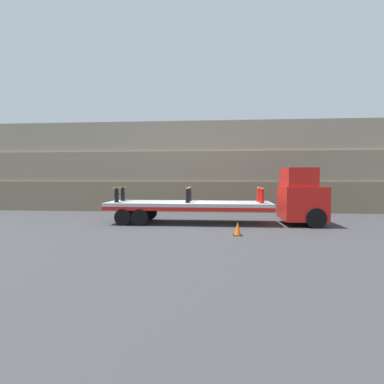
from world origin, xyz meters
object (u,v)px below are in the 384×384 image
Objects in this scene: flatbed_trailer at (180,206)px; fire_hydrant_red_far_2 at (259,195)px; traffic_cone at (238,229)px; fire_hydrant_red_near_2 at (262,196)px; truck_cab at (303,197)px; fire_hydrant_black_near_1 at (188,196)px; fire_hydrant_black_far_1 at (190,194)px; fire_hydrant_black_near_0 at (117,195)px; fire_hydrant_black_far_0 at (123,194)px.

fire_hydrant_red_far_2 reaches higher than flatbed_trailer.
fire_hydrant_red_far_2 is 4.50m from traffic_cone.
fire_hydrant_red_near_2 reaches higher than traffic_cone.
truck_cab is 3.81× the size of fire_hydrant_black_near_1.
truck_cab is 2.37m from fire_hydrant_red_far_2.
fire_hydrant_black_near_0 is at bearing -164.61° from fire_hydrant_black_far_1.
truck_cab is at bearing -13.57° from fire_hydrant_red_far_2.
flatbed_trailer is 4.64m from fire_hydrant_red_near_2.
truck_cab reaches higher than fire_hydrant_red_near_2.
fire_hydrant_black_far_1 reaches higher than traffic_cone.
fire_hydrant_black_near_0 is at bearing -90.00° from fire_hydrant_black_far_0.
flatbed_trailer is 11.28× the size of fire_hydrant_black_near_0.
fire_hydrant_red_near_2 and fire_hydrant_red_far_2 have the same top height.
truck_cab is 5.29m from traffic_cone.
fire_hydrant_black_near_0 and fire_hydrant_black_near_1 have the same top height.
traffic_cone is (6.58, -4.04, -1.31)m from fire_hydrant_black_far_0.
truck_cab is 3.81× the size of fire_hydrant_red_far_2.
fire_hydrant_black_far_0 is 1.32× the size of traffic_cone.
fire_hydrant_black_far_1 is 1.32× the size of traffic_cone.
traffic_cone is (3.07, -3.49, -0.69)m from flatbed_trailer.
fire_hydrant_black_near_1 is at bearing -15.39° from fire_hydrant_black_far_0.
truck_cab is at bearing 42.64° from traffic_cone.
flatbed_trailer is 0.98m from fire_hydrant_black_far_1.
truck_cab reaches higher than fire_hydrant_black_near_0.
fire_hydrant_red_near_2 is (8.07, 0.00, 0.00)m from fire_hydrant_black_near_0.
flatbed_trailer is (-6.86, 0.00, -0.55)m from truck_cab.
truck_cab reaches higher than fire_hydrant_red_far_2.
flatbed_trailer is at bearing 173.06° from fire_hydrant_red_near_2.
traffic_cone is (2.55, -2.93, -1.31)m from fire_hydrant_black_near_1.
flatbed_trailer reaches higher than traffic_cone.
fire_hydrant_black_near_0 reaches higher than flatbed_trailer.
truck_cab is 3.81× the size of fire_hydrant_black_far_1.
fire_hydrant_black_near_1 is (4.03, 0.00, 0.00)m from fire_hydrant_black_near_0.
fire_hydrant_black_far_0 reaches higher than traffic_cone.
fire_hydrant_black_near_1 and fire_hydrant_red_near_2 have the same top height.
fire_hydrant_black_near_0 is 1.00× the size of fire_hydrant_black_near_1.
traffic_cone is (-1.49, -4.04, -1.31)m from fire_hydrant_red_far_2.
fire_hydrant_black_far_0 is 4.18m from fire_hydrant_black_near_1.
fire_hydrant_red_far_2 reaches higher than traffic_cone.
traffic_cone is at bearing -137.36° from truck_cab.
fire_hydrant_red_far_2 is (-2.30, 0.55, 0.07)m from truck_cab.
fire_hydrant_black_far_1 is at bearing 15.39° from fire_hydrant_black_near_0.
fire_hydrant_black_far_0 is at bearing 180.00° from fire_hydrant_black_far_1.
flatbed_trailer is 4.70m from traffic_cone.
fire_hydrant_black_far_0 is at bearing 172.17° from fire_hydrant_red_near_2.
fire_hydrant_black_near_0 is 7.32m from traffic_cone.
fire_hydrant_black_near_0 is 1.00× the size of fire_hydrant_red_far_2.
fire_hydrant_black_far_0 is 8.14m from fire_hydrant_red_near_2.
traffic_cone is (-3.79, -3.49, -1.23)m from truck_cab.
truck_cab reaches higher than traffic_cone.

